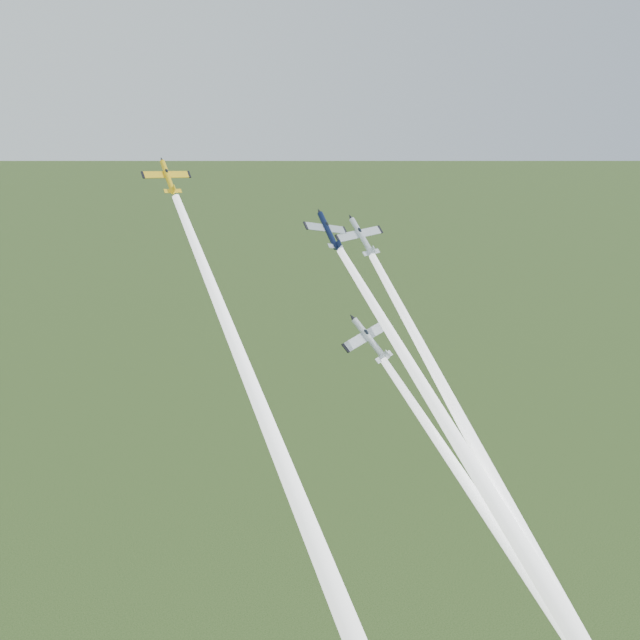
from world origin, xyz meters
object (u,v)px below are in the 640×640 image
(plane_yellow, at_px, (168,177))
(plane_silver_right, at_px, (362,236))
(plane_navy, at_px, (328,230))
(plane_silver_low, at_px, (369,339))

(plane_yellow, bearing_deg, plane_silver_right, -22.48)
(plane_yellow, bearing_deg, plane_navy, -27.81)
(plane_yellow, relative_size, plane_silver_low, 0.77)
(plane_yellow, xyz_separation_m, plane_silver_low, (22.31, -13.62, -20.53))
(plane_yellow, relative_size, plane_silver_right, 0.86)
(plane_navy, distance_m, plane_silver_low, 15.31)
(plane_silver_right, distance_m, plane_silver_low, 14.39)
(plane_navy, bearing_deg, plane_silver_right, -10.77)
(plane_silver_right, xyz_separation_m, plane_silver_low, (-2.37, -7.73, -11.90))
(plane_yellow, xyz_separation_m, plane_silver_right, (24.68, -5.90, -8.63))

